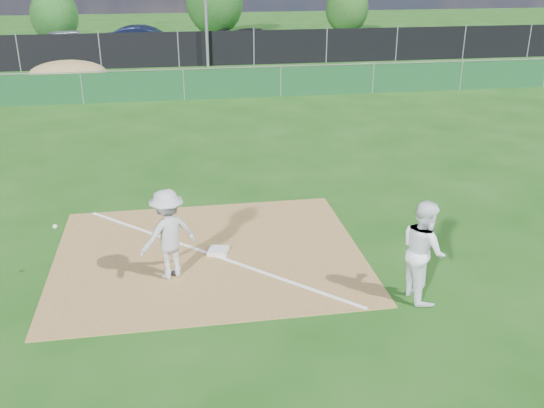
{
  "coord_description": "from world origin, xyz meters",
  "views": [
    {
      "loc": [
        -0.55,
        -9.78,
        5.52
      ],
      "look_at": [
        1.27,
        1.0,
        1.0
      ],
      "focal_mm": 40.0,
      "sensor_mm": 36.0,
      "label": 1
    }
  ],
  "objects_px": {
    "runner": "(423,250)",
    "car_right": "(257,40)",
    "first_base": "(218,251)",
    "play_at_first": "(168,234)",
    "tree_mid": "(215,2)",
    "tree_left": "(54,16)",
    "car_mid": "(145,40)",
    "tree_right": "(347,9)",
    "car_left": "(72,41)"
  },
  "relations": [
    {
      "from": "runner",
      "to": "car_right",
      "type": "relative_size",
      "value": 0.39
    },
    {
      "from": "first_base",
      "to": "play_at_first",
      "type": "bearing_deg",
      "value": -140.19
    },
    {
      "from": "play_at_first",
      "to": "runner",
      "type": "xyz_separation_m",
      "value": [
        4.25,
        -1.42,
        0.03
      ]
    },
    {
      "from": "car_right",
      "to": "play_at_first",
      "type": "bearing_deg",
      "value": -169.49
    },
    {
      "from": "tree_mid",
      "to": "first_base",
      "type": "bearing_deg",
      "value": -94.59
    },
    {
      "from": "tree_left",
      "to": "play_at_first",
      "type": "bearing_deg",
      "value": -78.05
    },
    {
      "from": "first_base",
      "to": "runner",
      "type": "xyz_separation_m",
      "value": [
        3.3,
        -2.21,
        0.83
      ]
    },
    {
      "from": "play_at_first",
      "to": "tree_left",
      "type": "bearing_deg",
      "value": 101.95
    },
    {
      "from": "car_mid",
      "to": "play_at_first",
      "type": "bearing_deg",
      "value": -170.2
    },
    {
      "from": "play_at_first",
      "to": "tree_right",
      "type": "distance_m",
      "value": 36.67
    },
    {
      "from": "runner",
      "to": "car_mid",
      "type": "height_order",
      "value": "runner"
    },
    {
      "from": "play_at_first",
      "to": "car_right",
      "type": "bearing_deg",
      "value": 78.49
    },
    {
      "from": "tree_left",
      "to": "tree_right",
      "type": "xyz_separation_m",
      "value": [
        20.07,
        1.6,
        0.03
      ]
    },
    {
      "from": "runner",
      "to": "tree_right",
      "type": "relative_size",
      "value": 0.49
    },
    {
      "from": "first_base",
      "to": "tree_left",
      "type": "bearing_deg",
      "value": 103.85
    },
    {
      "from": "tree_left",
      "to": "tree_mid",
      "type": "relative_size",
      "value": 0.75
    },
    {
      "from": "runner",
      "to": "tree_left",
      "type": "distance_m",
      "value": 35.82
    },
    {
      "from": "runner",
      "to": "tree_right",
      "type": "xyz_separation_m",
      "value": [
        8.92,
        35.63,
        0.97
      ]
    },
    {
      "from": "first_base",
      "to": "play_at_first",
      "type": "relative_size",
      "value": 0.15
    },
    {
      "from": "car_right",
      "to": "tree_right",
      "type": "height_order",
      "value": "tree_right"
    },
    {
      "from": "tree_left",
      "to": "tree_right",
      "type": "height_order",
      "value": "tree_right"
    },
    {
      "from": "first_base",
      "to": "tree_right",
      "type": "xyz_separation_m",
      "value": [
        12.22,
        33.42,
        1.81
      ]
    },
    {
      "from": "play_at_first",
      "to": "tree_right",
      "type": "relative_size",
      "value": 0.72
    },
    {
      "from": "runner",
      "to": "car_left",
      "type": "distance_m",
      "value": 30.97
    },
    {
      "from": "car_mid",
      "to": "car_right",
      "type": "bearing_deg",
      "value": -81.74
    },
    {
      "from": "play_at_first",
      "to": "runner",
      "type": "height_order",
      "value": "runner"
    },
    {
      "from": "car_right",
      "to": "tree_left",
      "type": "bearing_deg",
      "value": 90.29
    },
    {
      "from": "car_left",
      "to": "car_mid",
      "type": "height_order",
      "value": "car_mid"
    },
    {
      "from": "tree_left",
      "to": "car_left",
      "type": "bearing_deg",
      "value": -70.87
    },
    {
      "from": "runner",
      "to": "car_right",
      "type": "bearing_deg",
      "value": -7.22
    },
    {
      "from": "first_base",
      "to": "play_at_first",
      "type": "distance_m",
      "value": 1.47
    },
    {
      "from": "car_right",
      "to": "tree_left",
      "type": "relative_size",
      "value": 1.27
    },
    {
      "from": "runner",
      "to": "first_base",
      "type": "bearing_deg",
      "value": 51.73
    },
    {
      "from": "car_mid",
      "to": "tree_left",
      "type": "bearing_deg",
      "value": 56.62
    },
    {
      "from": "tree_left",
      "to": "first_base",
      "type": "bearing_deg",
      "value": -76.15
    },
    {
      "from": "tree_right",
      "to": "car_right",
      "type": "bearing_deg",
      "value": -138.85
    },
    {
      "from": "tree_right",
      "to": "car_mid",
      "type": "bearing_deg",
      "value": -154.89
    },
    {
      "from": "play_at_first",
      "to": "tree_right",
      "type": "xyz_separation_m",
      "value": [
        13.17,
        34.21,
        1.0
      ]
    },
    {
      "from": "first_base",
      "to": "car_right",
      "type": "xyz_separation_m",
      "value": [
        4.68,
        26.83,
        0.61
      ]
    },
    {
      "from": "car_left",
      "to": "tree_left",
      "type": "distance_m",
      "value": 4.96
    },
    {
      "from": "play_at_first",
      "to": "tree_mid",
      "type": "xyz_separation_m",
      "value": [
        3.67,
        34.72,
        1.58
      ]
    },
    {
      "from": "tree_right",
      "to": "play_at_first",
      "type": "bearing_deg",
      "value": -111.05
    },
    {
      "from": "car_left",
      "to": "tree_right",
      "type": "distance_m",
      "value": 19.52
    },
    {
      "from": "first_base",
      "to": "car_right",
      "type": "bearing_deg",
      "value": 80.1
    },
    {
      "from": "tree_left",
      "to": "tree_right",
      "type": "distance_m",
      "value": 20.13
    },
    {
      "from": "car_left",
      "to": "tree_right",
      "type": "xyz_separation_m",
      "value": [
        18.48,
        6.18,
        1.1
      ]
    },
    {
      "from": "first_base",
      "to": "tree_left",
      "type": "xyz_separation_m",
      "value": [
        -7.84,
        31.82,
        1.78
      ]
    },
    {
      "from": "tree_mid",
      "to": "tree_right",
      "type": "distance_m",
      "value": 9.53
    },
    {
      "from": "car_right",
      "to": "tree_mid",
      "type": "bearing_deg",
      "value": 37.41
    },
    {
      "from": "car_left",
      "to": "tree_mid",
      "type": "bearing_deg",
      "value": -74.84
    }
  ]
}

